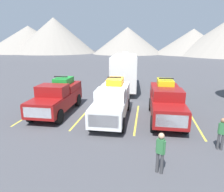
{
  "coord_description": "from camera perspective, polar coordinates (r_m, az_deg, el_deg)",
  "views": [
    {
      "loc": [
        2.39,
        -13.66,
        4.97
      ],
      "look_at": [
        0.0,
        0.24,
        1.2
      ],
      "focal_mm": 32.35,
      "sensor_mm": 36.0,
      "label": 1
    }
  ],
  "objects": [
    {
      "name": "camper_trailer_a",
      "position": [
        21.46,
        3.59,
        7.22
      ],
      "size": [
        2.96,
        9.08,
        3.97
      ],
      "color": "white",
      "rests_on": "ground"
    },
    {
      "name": "pickup_truck_b",
      "position": [
        13.48,
        0.11,
        -1.25
      ],
      "size": [
        2.13,
        5.91,
        2.66
      ],
      "color": "white",
      "rests_on": "ground"
    },
    {
      "name": "lot_stripe_b",
      "position": [
        14.46,
        -8.01,
        -5.27
      ],
      "size": [
        0.12,
        5.5,
        0.01
      ],
      "primitive_type": "cube",
      "color": "gold",
      "rests_on": "ground"
    },
    {
      "name": "mountain_ridge",
      "position": [
        90.13,
        7.15,
        15.97
      ],
      "size": [
        146.44,
        51.69,
        16.02
      ],
      "color": "gray",
      "rests_on": "ground"
    },
    {
      "name": "person_b",
      "position": [
        8.18,
        13.53,
        -14.71
      ],
      "size": [
        0.35,
        0.28,
        1.7
      ],
      "color": "#3F3F42",
      "rests_on": "ground"
    },
    {
      "name": "person_a",
      "position": [
        10.86,
        28.6,
        -8.86
      ],
      "size": [
        0.33,
        0.26,
        1.6
      ],
      "color": "#3F3F42",
      "rests_on": "ground"
    },
    {
      "name": "ground_plane",
      "position": [
        14.73,
        -0.16,
        -4.76
      ],
      "size": [
        240.0,
        240.0,
        0.0
      ],
      "primitive_type": "plane",
      "color": "#47474C"
    },
    {
      "name": "pickup_truck_c",
      "position": [
        13.66,
        15.04,
        -1.5
      ],
      "size": [
        2.13,
        5.53,
        2.64
      ],
      "color": "maroon",
      "rests_on": "ground"
    },
    {
      "name": "pickup_truck_a",
      "position": [
        15.08,
        -15.16,
        -0.1
      ],
      "size": [
        2.25,
        5.53,
        2.52
      ],
      "color": "maroon",
      "rests_on": "ground"
    },
    {
      "name": "lot_stripe_a",
      "position": [
        15.96,
        -20.92,
        -4.19
      ],
      "size": [
        0.12,
        5.5,
        0.01
      ],
      "primitive_type": "cube",
      "color": "gold",
      "rests_on": "ground"
    },
    {
      "name": "lot_stripe_d",
      "position": [
        14.19,
        22.29,
        -6.7
      ],
      "size": [
        0.12,
        5.5,
        0.01
      ],
      "primitive_type": "cube",
      "color": "gold",
      "rests_on": "ground"
    },
    {
      "name": "lot_stripe_c",
      "position": [
        13.83,
        6.97,
        -6.19
      ],
      "size": [
        0.12,
        5.5,
        0.01
      ],
      "primitive_type": "cube",
      "color": "gold",
      "rests_on": "ground"
    }
  ]
}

